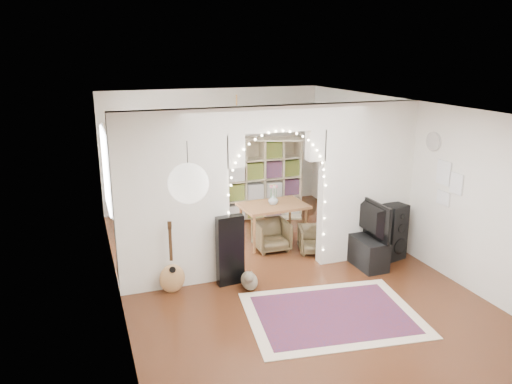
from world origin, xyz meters
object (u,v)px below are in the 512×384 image
object	(u,v)px
bookcase	(262,178)
dining_chair_left	(272,235)
media_console	(364,250)
acoustic_guitar	(172,267)
floor_speaker	(394,232)
dining_table	(273,208)
dining_chair_right	(314,240)

from	to	relation	value
bookcase	dining_chair_left	xyz separation A→B (m)	(-0.50, -1.82, -0.59)
bookcase	media_console	bearing A→B (deg)	-54.97
acoustic_guitar	media_console	world-z (taller)	acoustic_guitar
floor_speaker	dining_chair_left	xyz separation A→B (m)	(-1.85, 1.07, -0.21)
acoustic_guitar	media_console	distance (m)	3.26
acoustic_guitar	floor_speaker	distance (m)	3.86
dining_table	dining_chair_left	size ratio (longest dim) A/B	2.06
floor_speaker	bookcase	size ratio (longest dim) A/B	0.56
media_console	dining_table	distance (m)	1.83
acoustic_guitar	floor_speaker	size ratio (longest dim) A/B	0.98
floor_speaker	dining_table	xyz separation A→B (m)	(-1.70, 1.37, 0.20)
dining_chair_left	floor_speaker	bearing A→B (deg)	-28.93
bookcase	dining_chair_left	bearing A→B (deg)	-84.61
media_console	dining_chair_right	world-z (taller)	media_console
acoustic_guitar	dining_table	world-z (taller)	acoustic_guitar
dining_table	acoustic_guitar	bearing A→B (deg)	-151.25
floor_speaker	dining_table	bearing A→B (deg)	127.36
acoustic_guitar	dining_table	bearing A→B (deg)	54.62
bookcase	floor_speaker	bearing A→B (deg)	-44.26
acoustic_guitar	dining_table	xyz separation A→B (m)	(2.16, 1.37, 0.26)
dining_table	bookcase	bearing A→B (deg)	73.26
bookcase	dining_table	distance (m)	1.56
floor_speaker	media_console	distance (m)	0.65
bookcase	dining_chair_left	distance (m)	1.98
bookcase	dining_chair_right	bearing A→B (deg)	-64.98
floor_speaker	bookcase	world-z (taller)	bookcase
dining_chair_left	acoustic_guitar	bearing A→B (deg)	-150.97
dining_chair_right	bookcase	bearing A→B (deg)	111.50
floor_speaker	dining_table	size ratio (longest dim) A/B	0.78
floor_speaker	media_console	bearing A→B (deg)	169.66
dining_chair_left	dining_chair_right	bearing A→B (deg)	-28.13
acoustic_guitar	dining_chair_left	world-z (taller)	acoustic_guitar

